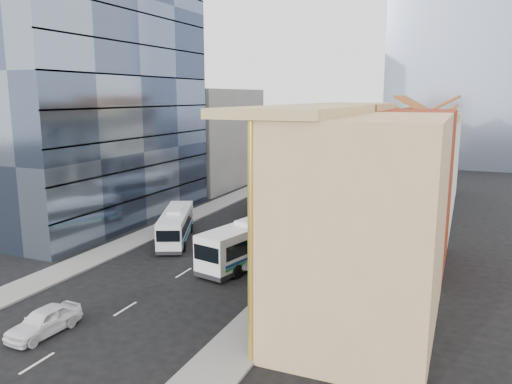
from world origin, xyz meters
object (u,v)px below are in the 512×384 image
at_px(bus_left_far, 266,197).
at_px(bus_right, 253,240).
at_px(office_tower, 92,77).
at_px(bus_left_near, 176,225).
at_px(sedan_left, 44,321).
at_px(shophouse_tan, 367,223).

height_order(bus_left_far, bus_right, bus_right).
distance_m(office_tower, bus_left_near, 18.49).
bearing_deg(bus_right, sedan_left, -97.28).
bearing_deg(shophouse_tan, office_tower, 155.70).
xyz_separation_m(shophouse_tan, bus_right, (-10.23, 7.41, -4.20)).
bearing_deg(shophouse_tan, bus_right, 144.08).
height_order(bus_left_near, sedan_left, bus_left_near).
xyz_separation_m(office_tower, sedan_left, (14.93, -22.47, -14.25)).
bearing_deg(bus_left_near, sedan_left, -105.29).
bearing_deg(bus_left_far, office_tower, -162.90).
bearing_deg(office_tower, bus_right, -17.60).
bearing_deg(bus_right, office_tower, 175.32).
distance_m(bus_right, sedan_left, 16.95).
height_order(bus_right, sedan_left, bus_right).
bearing_deg(bus_left_near, shophouse_tan, -52.04).
relative_size(bus_left_near, bus_right, 0.85).
height_order(shophouse_tan, bus_left_near, shophouse_tan).
bearing_deg(office_tower, shophouse_tan, -24.30).
bearing_deg(office_tower, bus_left_far, 35.62).
bearing_deg(office_tower, bus_left_near, -18.40).
distance_m(office_tower, bus_left_far, 22.81).
xyz_separation_m(office_tower, bus_right, (20.77, -6.59, -13.20)).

